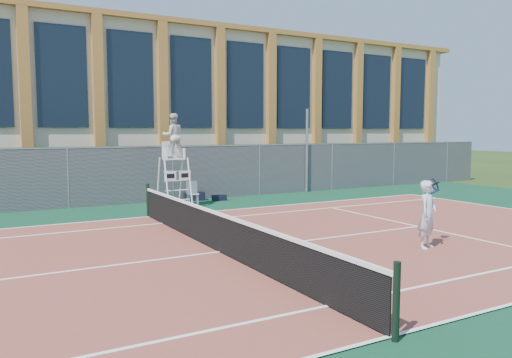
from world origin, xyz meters
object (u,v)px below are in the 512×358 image
plastic_chair (192,191)px  tennis_player (428,214)px  steel_pole (307,151)px  umpire_chair (173,138)px

plastic_chair → tennis_player: tennis_player is taller
steel_pole → plastic_chair: (-6.19, -1.30, -1.38)m
umpire_chair → tennis_player: umpire_chair is taller
plastic_chair → umpire_chair: bearing=-157.8°
steel_pole → umpire_chair: 7.27m
steel_pole → tennis_player: size_ratio=2.34×
steel_pole → tennis_player: 11.51m
umpire_chair → plastic_chair: umpire_chair is taller
umpire_chair → tennis_player: 9.76m
steel_pole → umpire_chair: bearing=-166.8°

